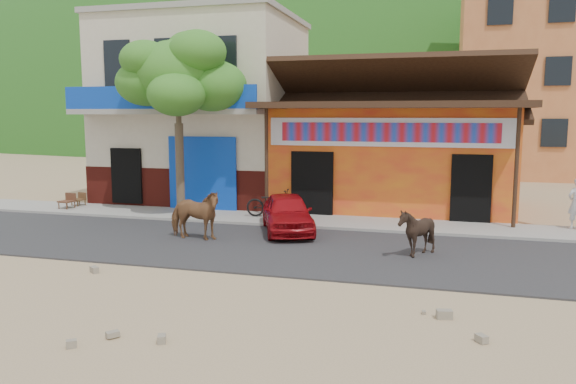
# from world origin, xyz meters

# --- Properties ---
(ground) EXTENTS (120.00, 120.00, 0.00)m
(ground) POSITION_xyz_m (0.00, 0.00, 0.00)
(ground) COLOR #9E825B
(ground) RESTS_ON ground
(road) EXTENTS (60.00, 5.00, 0.04)m
(road) POSITION_xyz_m (0.00, 2.50, 0.02)
(road) COLOR #28282B
(road) RESTS_ON ground
(sidewalk) EXTENTS (60.00, 2.00, 0.12)m
(sidewalk) POSITION_xyz_m (0.00, 6.00, 0.06)
(sidewalk) COLOR gray
(sidewalk) RESTS_ON ground
(dance_club) EXTENTS (8.00, 6.00, 3.60)m
(dance_club) POSITION_xyz_m (2.00, 10.00, 1.80)
(dance_club) COLOR orange
(dance_club) RESTS_ON ground
(cafe_building) EXTENTS (7.00, 6.00, 7.00)m
(cafe_building) POSITION_xyz_m (-5.50, 10.00, 3.50)
(cafe_building) COLOR beige
(cafe_building) RESTS_ON ground
(apartment_front) EXTENTS (9.00, 9.00, 12.00)m
(apartment_front) POSITION_xyz_m (9.00, 24.00, 6.00)
(apartment_front) COLOR #CC723F
(apartment_front) RESTS_ON ground
(hillside) EXTENTS (100.00, 40.00, 24.00)m
(hillside) POSITION_xyz_m (0.00, 70.00, 12.00)
(hillside) COLOR #194C14
(hillside) RESTS_ON ground
(tree) EXTENTS (3.00, 3.00, 6.00)m
(tree) POSITION_xyz_m (-4.60, 5.80, 3.12)
(tree) COLOR #2D721E
(tree) RESTS_ON sidewalk
(cow_tan) EXTENTS (1.67, 0.85, 1.37)m
(cow_tan) POSITION_xyz_m (-2.68, 2.73, 0.72)
(cow_tan) COLOR brown
(cow_tan) RESTS_ON road
(cow_dark) EXTENTS (1.26, 1.18, 1.17)m
(cow_dark) POSITION_xyz_m (3.20, 2.50, 0.63)
(cow_dark) COLOR black
(cow_dark) RESTS_ON road
(red_car) EXTENTS (2.43, 3.53, 1.12)m
(red_car) POSITION_xyz_m (-0.53, 4.37, 0.60)
(red_car) COLOR #9E0B11
(red_car) RESTS_ON road
(scooter) EXTENTS (1.76, 0.68, 0.91)m
(scooter) POSITION_xyz_m (-1.50, 6.06, 0.58)
(scooter) COLOR black
(scooter) RESTS_ON sidewalk
(pedestrian) EXTENTS (0.64, 0.55, 1.50)m
(pedestrian) POSITION_xyz_m (7.50, 6.66, 0.87)
(pedestrian) COLOR silver
(pedestrian) RESTS_ON sidewalk
(cafe_chair_left) EXTENTS (0.50, 0.50, 0.87)m
(cafe_chair_left) POSITION_xyz_m (-9.00, 6.42, 0.56)
(cafe_chair_left) COLOR #502B1A
(cafe_chair_left) RESTS_ON sidewalk
(cafe_chair_right) EXTENTS (0.53, 0.53, 0.99)m
(cafe_chair_right) POSITION_xyz_m (-9.00, 5.76, 0.62)
(cafe_chair_right) COLOR #492C18
(cafe_chair_right) RESTS_ON sidewalk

